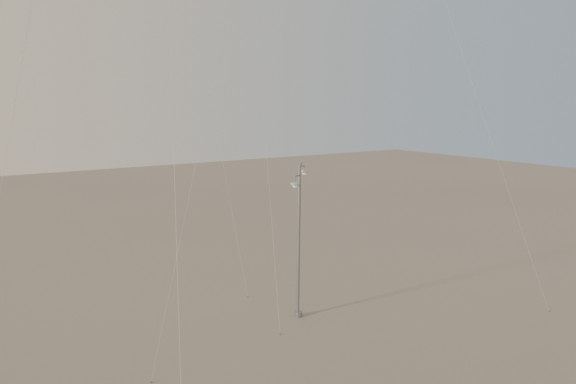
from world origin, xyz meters
TOP-DOWN VIEW (x-y plane):
  - ground at (0.00, 0.00)m, footprint 160.00×160.00m
  - street_lamp at (0.77, 6.46)m, footprint 1.49×1.03m

SIDE VIEW (x-z plane):
  - ground at x=0.00m, z-range 0.00..0.00m
  - street_lamp at x=0.77m, z-range 0.29..8.97m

